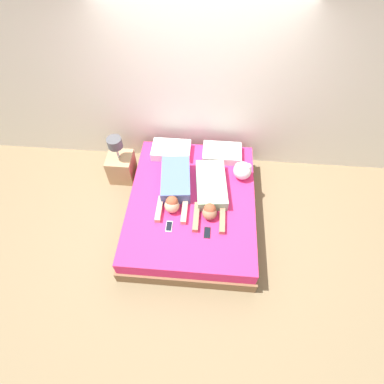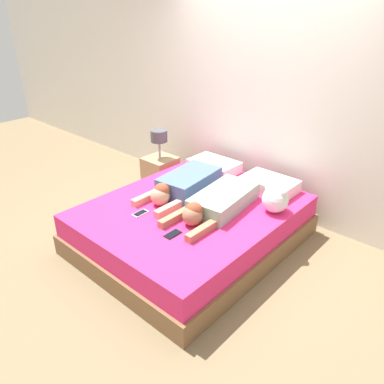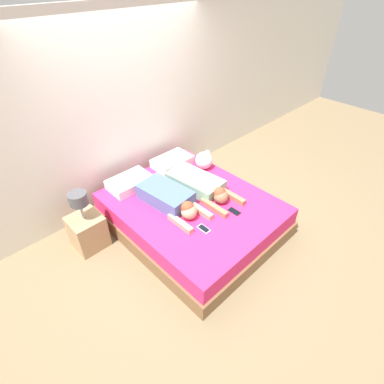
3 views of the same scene
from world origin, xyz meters
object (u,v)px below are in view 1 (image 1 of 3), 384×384
bed (192,208)px  person_right (211,191)px  cell_phone_left (169,226)px  plush_toy (242,170)px  nightstand (121,165)px  pillow_head_left (171,150)px  pillow_head_right (222,153)px  person_left (175,185)px  cell_phone_right (207,233)px

bed → person_right: bearing=19.5°
cell_phone_left → plush_toy: (0.94, 0.91, 0.13)m
nightstand → cell_phone_left: bearing=-51.0°
pillow_head_left → cell_phone_left: pillow_head_left is taller
pillow_head_left → person_right: 0.98m
nightstand → pillow_head_left: bearing=11.5°
pillow_head_right → nightstand: 1.58m
plush_toy → person_left: bearing=-161.3°
pillow_head_right → nightstand: nightstand is taller
person_right → plush_toy: bearing=40.0°
nightstand → cell_phone_right: bearing=-40.0°
plush_toy → person_right: bearing=-140.0°
pillow_head_right → plush_toy: size_ratio=2.13×
pillow_head_right → plush_toy: plush_toy is taller
pillow_head_right → cell_phone_left: pillow_head_right is taller
bed → cell_phone_right: bearing=-65.5°
pillow_head_left → cell_phone_left: 1.30m
pillow_head_right → person_left: size_ratio=0.56×
person_left → nightstand: (-0.93, 0.53, -0.27)m
bed → nightstand: nightstand is taller
pillow_head_left → pillow_head_right: bearing=0.0°
person_left → nightstand: bearing=150.1°
pillow_head_right → person_left: 0.94m
plush_toy → nightstand: bearing=173.3°
person_left → nightstand: 1.10m
person_left → cell_phone_left: size_ratio=6.44×
pillow_head_left → cell_phone_left: bearing=-84.3°
cell_phone_left → pillow_head_left: bearing=95.7°
nightstand → person_right: bearing=-22.2°
pillow_head_right → plush_toy: 0.48m
pillow_head_left → cell_phone_left: (0.13, -1.29, -0.06)m
pillow_head_left → person_left: person_left is taller
pillow_head_left → person_left: (0.14, -0.69, 0.04)m
pillow_head_left → person_left: 0.71m
cell_phone_left → cell_phone_right: (0.49, -0.05, 0.00)m
cell_phone_left → nightstand: nightstand is taller
nightstand → plush_toy: bearing=-6.7°
pillow_head_left → pillow_head_right: (0.77, 0.00, 0.00)m
cell_phone_left → cell_phone_right: bearing=-5.9°
cell_phone_right → nightstand: size_ratio=0.19×
bed → cell_phone_right: size_ratio=13.59×
person_right → nightstand: size_ratio=1.35×
bed → person_left: person_left is taller
person_right → pillow_head_left: bearing=130.7°
person_right → cell_phone_right: size_ratio=7.07×
cell_phone_left → nightstand: 1.47m
pillow_head_right → person_left: person_left is taller
person_right → cell_phone_right: bearing=-91.4°
pillow_head_left → person_left: bearing=-78.7°
pillow_head_left → plush_toy: 1.13m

